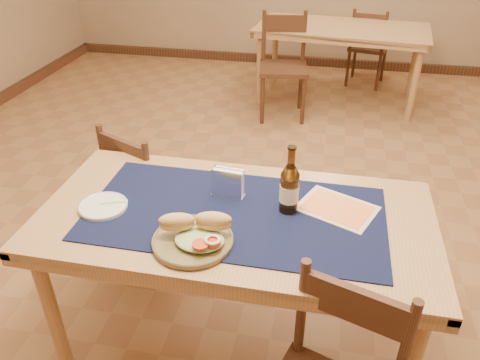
% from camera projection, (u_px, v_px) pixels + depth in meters
% --- Properties ---
extents(room, '(6.04, 7.04, 2.84)m').
position_uv_depth(room, '(269.00, 6.00, 2.22)').
color(room, '#966A41').
rests_on(room, ground).
extents(main_table, '(1.60, 0.80, 0.75)m').
position_uv_depth(main_table, '(235.00, 230.00, 1.94)').
color(main_table, '#AC7B51').
rests_on(main_table, ground).
extents(placemat, '(1.20, 0.60, 0.01)m').
position_uv_depth(placemat, '(235.00, 213.00, 1.90)').
color(placemat, '#0F1638').
rests_on(placemat, main_table).
extents(baseboard, '(6.00, 7.00, 0.10)m').
position_uv_depth(baseboard, '(262.00, 230.00, 2.93)').
color(baseboard, '#4A281A').
rests_on(baseboard, ground).
extents(back_table, '(1.69, 0.97, 0.75)m').
position_uv_depth(back_table, '(342.00, 35.00, 4.53)').
color(back_table, '#AC7B51').
rests_on(back_table, ground).
extents(chair_main_far, '(0.52, 0.52, 0.84)m').
position_uv_depth(chair_main_far, '(149.00, 190.00, 2.62)').
color(chair_main_far, '#4A281A').
rests_on(chair_main_far, ground).
extents(chair_back_near, '(0.50, 0.50, 0.94)m').
position_uv_depth(chair_back_near, '(283.00, 65.00, 4.32)').
color(chair_back_near, '#4A281A').
rests_on(chair_back_near, ground).
extents(chair_back_far, '(0.46, 0.46, 0.83)m').
position_uv_depth(chair_back_far, '(368.00, 46.00, 5.03)').
color(chair_back_far, '#4A281A').
rests_on(chair_back_far, ground).
extents(sandwich_plate, '(0.30, 0.30, 0.12)m').
position_uv_depth(sandwich_plate, '(195.00, 236.00, 1.72)').
color(sandwich_plate, olive).
rests_on(sandwich_plate, placemat).
extents(side_plate, '(0.20, 0.20, 0.02)m').
position_uv_depth(side_plate, '(103.00, 206.00, 1.92)').
color(side_plate, silver).
rests_on(side_plate, placemat).
extents(fork, '(0.11, 0.06, 0.00)m').
position_uv_depth(fork, '(116.00, 202.00, 1.93)').
color(fork, '#94D876').
rests_on(fork, side_plate).
extents(beer_bottle, '(0.08, 0.08, 0.29)m').
position_uv_depth(beer_bottle, '(289.00, 188.00, 1.85)').
color(beer_bottle, '#4E2E0D').
rests_on(beer_bottle, placemat).
extents(napkin_holder, '(0.15, 0.07, 0.13)m').
position_uv_depth(napkin_holder, '(228.00, 183.00, 1.97)').
color(napkin_holder, white).
rests_on(napkin_holder, placemat).
extents(menu_card, '(0.36, 0.32, 0.01)m').
position_uv_depth(menu_card, '(337.00, 208.00, 1.92)').
color(menu_card, beige).
rests_on(menu_card, placemat).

